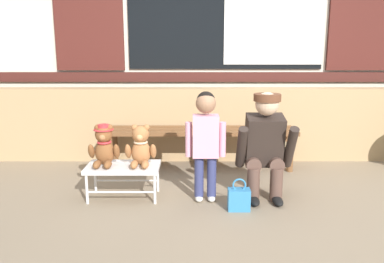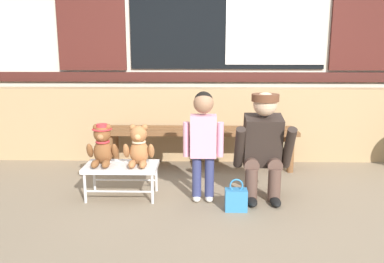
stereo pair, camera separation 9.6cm
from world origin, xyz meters
name	(u,v)px [view 1 (the left image)]	position (x,y,z in m)	size (l,w,h in m)	color
ground_plane	(239,204)	(0.00, 0.00, 0.00)	(60.00, 60.00, 0.00)	#84725B
brick_low_wall	(226,124)	(0.00, 1.43, 0.42)	(7.31, 0.25, 0.85)	tan
shop_facade	(224,5)	(0.00, 1.94, 1.83)	(7.46, 0.26, 3.65)	beige
wooden_bench_long	(199,135)	(-0.33, 1.06, 0.37)	(2.10, 0.40, 0.44)	brown
small_display_bench	(122,169)	(-1.03, 0.16, 0.27)	(0.64, 0.36, 0.30)	silver
teddy_bear_with_hat	(103,146)	(-1.19, 0.17, 0.47)	(0.28, 0.27, 0.36)	brown
teddy_bear_plain	(139,147)	(-0.87, 0.17, 0.46)	(0.28, 0.26, 0.36)	#A86B3D
child_standing	(204,135)	(-0.30, 0.09, 0.59)	(0.35, 0.18, 0.96)	navy
adult_crouching	(264,145)	(0.23, 0.17, 0.48)	(0.50, 0.49, 0.95)	brown
handbag_on_ground	(238,199)	(-0.03, -0.12, 0.10)	(0.18, 0.11, 0.27)	teal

